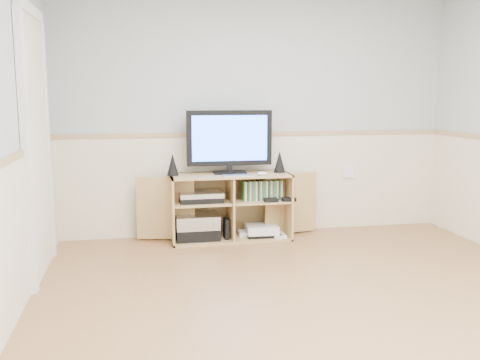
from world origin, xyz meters
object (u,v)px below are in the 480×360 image
object	(u,v)px
media_cabinet	(230,205)
game_consoles	(260,231)
monitor	(229,140)
keyboard	(238,175)

from	to	relation	value
media_cabinet	game_consoles	bearing A→B (deg)	-12.33
monitor	game_consoles	xyz separation A→B (m)	(0.30, -0.06, -0.91)
monitor	keyboard	distance (m)	0.38
monitor	keyboard	bearing A→B (deg)	-74.41
media_cabinet	monitor	world-z (taller)	monitor
keyboard	media_cabinet	bearing A→B (deg)	103.77
keyboard	game_consoles	bearing A→B (deg)	25.71
keyboard	monitor	bearing A→B (deg)	104.16
media_cabinet	keyboard	bearing A→B (deg)	-74.80
keyboard	game_consoles	xyz separation A→B (m)	(0.25, 0.13, -0.59)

